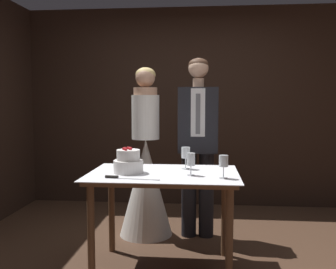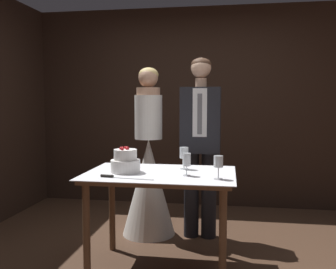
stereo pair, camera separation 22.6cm
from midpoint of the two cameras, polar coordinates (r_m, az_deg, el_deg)
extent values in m
plane|color=#4C3323|center=(3.29, -0.49, -19.56)|extent=(40.00, 40.00, 0.00)
cube|color=black|center=(4.97, 1.84, 4.15)|extent=(4.49, 0.12, 2.58)
cylinder|color=brown|center=(2.96, -13.88, -14.69)|extent=(0.06, 0.06, 0.76)
cylinder|color=brown|center=(2.80, 6.97, -15.67)|extent=(0.06, 0.06, 0.76)
cylinder|color=brown|center=(3.53, -10.45, -11.36)|extent=(0.06, 0.06, 0.76)
cylinder|color=brown|center=(3.40, 6.67, -11.92)|extent=(0.06, 0.06, 0.76)
cube|color=brown|center=(3.03, -2.85, -6.29)|extent=(1.14, 0.75, 0.03)
cube|color=white|center=(3.02, -2.85, -5.91)|extent=(1.20, 0.81, 0.01)
cylinder|color=white|center=(3.03, -8.20, -4.87)|extent=(0.24, 0.24, 0.10)
cylinder|color=white|center=(3.02, -8.22, -3.12)|extent=(0.19, 0.19, 0.09)
sphere|color=red|center=(3.01, -7.83, -2.15)|extent=(0.02, 0.02, 0.02)
sphere|color=red|center=(3.03, -7.95, -2.10)|extent=(0.02, 0.02, 0.02)
sphere|color=red|center=(3.05, -8.24, -2.06)|extent=(0.02, 0.02, 0.02)
sphere|color=red|center=(3.02, -8.68, -2.12)|extent=(0.02, 0.02, 0.02)
sphere|color=red|center=(3.01, -8.92, -2.16)|extent=(0.02, 0.02, 0.02)
sphere|color=red|center=(2.96, -8.65, -2.27)|extent=(0.02, 0.02, 0.02)
sphere|color=red|center=(2.99, -7.96, -2.18)|extent=(0.02, 0.02, 0.02)
cube|color=silver|center=(2.78, -6.83, -6.78)|extent=(0.32, 0.06, 0.00)
cylinder|color=black|center=(2.86, -10.84, -6.35)|extent=(0.10, 0.03, 0.02)
cylinder|color=silver|center=(2.91, 1.27, -6.22)|extent=(0.06, 0.06, 0.00)
cylinder|color=silver|center=(2.91, 1.27, -5.47)|extent=(0.01, 0.01, 0.07)
cylinder|color=silver|center=(2.89, 1.27, -3.80)|extent=(0.06, 0.06, 0.10)
cylinder|color=maroon|center=(2.90, 1.27, -4.34)|extent=(0.05, 0.05, 0.04)
cylinder|color=silver|center=(2.82, 6.16, -6.63)|extent=(0.07, 0.07, 0.00)
cylinder|color=silver|center=(2.81, 6.17, -5.74)|extent=(0.01, 0.01, 0.08)
cylinder|color=silver|center=(2.79, 6.18, -4.03)|extent=(0.07, 0.07, 0.09)
cylinder|color=maroon|center=(2.80, 6.18, -4.62)|extent=(0.06, 0.06, 0.03)
cylinder|color=silver|center=(3.19, 0.67, -5.23)|extent=(0.07, 0.07, 0.00)
cylinder|color=silver|center=(3.18, 0.67, -4.41)|extent=(0.01, 0.01, 0.09)
cylinder|color=silver|center=(3.17, 0.67, -2.77)|extent=(0.07, 0.07, 0.09)
cylinder|color=maroon|center=(3.17, 0.67, -3.38)|extent=(0.06, 0.06, 0.03)
cone|color=white|center=(3.88, -5.07, -7.99)|extent=(0.54, 0.54, 0.99)
cylinder|color=white|center=(3.78, -5.16, 2.64)|extent=(0.28, 0.28, 0.44)
cylinder|color=tan|center=(3.78, -5.19, 6.57)|extent=(0.24, 0.24, 0.08)
sphere|color=tan|center=(3.79, -5.20, 8.63)|extent=(0.20, 0.20, 0.20)
ellipsoid|color=#D6B770|center=(3.81, -5.17, 9.06)|extent=(0.20, 0.20, 0.15)
cylinder|color=black|center=(3.84, 1.50, -9.08)|extent=(0.15, 0.15, 0.86)
cylinder|color=black|center=(3.83, 4.16, -9.12)|extent=(0.15, 0.15, 0.86)
cube|color=black|center=(3.73, 2.88, 2.22)|extent=(0.39, 0.24, 0.65)
cube|color=white|center=(3.60, 2.79, 3.35)|extent=(0.14, 0.01, 0.47)
cube|color=slate|center=(3.59, 2.79, 3.14)|extent=(0.04, 0.01, 0.39)
cylinder|color=#DBAD8E|center=(3.73, 2.90, 7.87)|extent=(0.11, 0.11, 0.09)
sphere|color=#DBAD8E|center=(3.74, 2.91, 10.07)|extent=(0.20, 0.20, 0.20)
ellipsoid|color=#472D1E|center=(3.75, 2.92, 10.59)|extent=(0.20, 0.20, 0.13)
camera|label=1|loc=(0.11, -91.92, -0.17)|focal=40.00mm
camera|label=2|loc=(0.11, 88.08, 0.17)|focal=40.00mm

